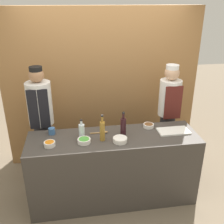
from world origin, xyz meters
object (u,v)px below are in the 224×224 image
(sauce_bowl_red, at_px, (120,140))
(bottle_clear, at_px, (82,131))
(bottle_vinegar, at_px, (102,130))
(wooden_spoon, at_px, (101,133))
(sauce_bowl_brown, at_px, (149,125))
(cutting_board, at_px, (173,131))
(cup_blue, at_px, (52,131))
(chef_right, at_px, (168,115))
(bottle_wine, at_px, (123,126))
(chef_left, at_px, (42,122))
(sauce_bowl_orange, at_px, (50,144))
(sauce_bowl_green, at_px, (84,141))

(sauce_bowl_red, xyz_separation_m, bottle_clear, (-0.44, 0.17, 0.06))
(bottle_vinegar, bearing_deg, wooden_spoon, 89.48)
(sauce_bowl_brown, bearing_deg, cutting_board, -31.77)
(cup_blue, distance_m, chef_right, 1.70)
(sauce_bowl_brown, bearing_deg, bottle_wine, -156.48)
(sauce_bowl_red, height_order, chef_right, chef_right)
(bottle_clear, distance_m, chef_left, 0.75)
(sauce_bowl_orange, relative_size, chef_right, 0.08)
(sauce_bowl_orange, height_order, chef_right, chef_right)
(sauce_bowl_red, height_order, chef_left, chef_left)
(cup_blue, bearing_deg, bottle_clear, -21.92)
(sauce_bowl_green, bearing_deg, sauce_bowl_orange, -177.67)
(sauce_bowl_orange, xyz_separation_m, cutting_board, (1.53, 0.12, -0.02))
(chef_left, bearing_deg, bottle_clear, -44.96)
(cutting_board, relative_size, chef_left, 0.23)
(bottle_wine, distance_m, cup_blue, 0.89)
(cup_blue, bearing_deg, bottle_vinegar, -22.33)
(sauce_bowl_red, relative_size, bottle_vinegar, 0.51)
(chef_right, bearing_deg, sauce_bowl_brown, -137.23)
(sauce_bowl_red, relative_size, sauce_bowl_orange, 1.30)
(chef_right, bearing_deg, sauce_bowl_green, -152.79)
(bottle_clear, bearing_deg, sauce_bowl_brown, 9.29)
(sauce_bowl_orange, distance_m, bottle_vinegar, 0.63)
(sauce_bowl_green, distance_m, chef_left, 0.85)
(cup_blue, distance_m, chef_left, 0.41)
(chef_left, distance_m, chef_right, 1.81)
(sauce_bowl_brown, relative_size, wooden_spoon, 0.62)
(cup_blue, bearing_deg, sauce_bowl_red, -21.76)
(bottle_clear, distance_m, wooden_spoon, 0.27)
(cutting_board, relative_size, chef_right, 0.24)
(sauce_bowl_red, bearing_deg, bottle_vinegar, 159.98)
(sauce_bowl_orange, relative_size, cup_blue, 1.57)
(sauce_bowl_red, height_order, cup_blue, cup_blue)
(bottle_wine, distance_m, bottle_clear, 0.51)
(cutting_board, distance_m, bottle_clear, 1.16)
(sauce_bowl_orange, distance_m, wooden_spoon, 0.65)
(bottle_vinegar, height_order, chef_left, chef_left)
(sauce_bowl_red, xyz_separation_m, cup_blue, (-0.81, 0.32, 0.01))
(cutting_board, distance_m, bottle_wine, 0.66)
(bottle_wine, xyz_separation_m, chef_left, (-1.03, 0.54, -0.12))
(sauce_bowl_orange, bearing_deg, cup_blue, 88.13)
(sauce_bowl_green, bearing_deg, bottle_clear, 98.35)
(cup_blue, relative_size, chef_right, 0.05)
(sauce_bowl_orange, relative_size, chef_left, 0.08)
(wooden_spoon, bearing_deg, bottle_vinegar, -90.52)
(chef_left, bearing_deg, chef_right, 0.01)
(bottle_vinegar, bearing_deg, cup_blue, 157.67)
(sauce_bowl_brown, height_order, chef_left, chef_left)
(wooden_spoon, relative_size, chef_left, 0.13)
(cutting_board, bearing_deg, bottle_wine, 179.16)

